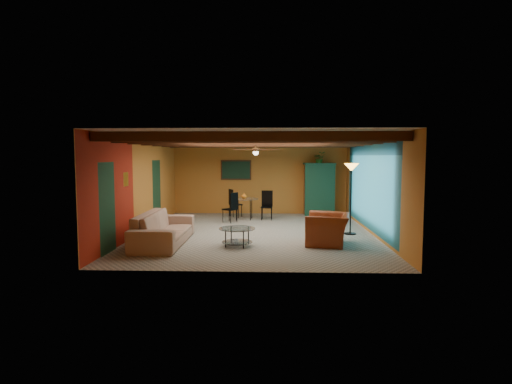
{
  "coord_description": "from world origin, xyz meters",
  "views": [
    {
      "loc": [
        0.46,
        -11.7,
        2.19
      ],
      "look_at": [
        0.0,
        0.2,
        1.15
      ],
      "focal_mm": 29.23,
      "sensor_mm": 36.0,
      "label": 1
    }
  ],
  "objects_px": {
    "sofa": "(164,228)",
    "armchair": "(328,229)",
    "armoire": "(319,190)",
    "coffee_table": "(237,237)",
    "potted_plant": "(319,158)",
    "vase": "(244,188)",
    "floor_lamp": "(351,199)",
    "dining_table": "(244,205)"
  },
  "relations": [
    {
      "from": "coffee_table",
      "to": "armoire",
      "type": "relative_size",
      "value": 0.47
    },
    {
      "from": "armchair",
      "to": "sofa",
      "type": "bearing_deg",
      "value": -77.98
    },
    {
      "from": "armoire",
      "to": "coffee_table",
      "type": "bearing_deg",
      "value": -118.95
    },
    {
      "from": "armoire",
      "to": "vase",
      "type": "distance_m",
      "value": 2.96
    },
    {
      "from": "potted_plant",
      "to": "vase",
      "type": "bearing_deg",
      "value": -155.99
    },
    {
      "from": "dining_table",
      "to": "floor_lamp",
      "type": "distance_m",
      "value": 4.12
    },
    {
      "from": "sofa",
      "to": "armchair",
      "type": "bearing_deg",
      "value": -89.1
    },
    {
      "from": "sofa",
      "to": "potted_plant",
      "type": "bearing_deg",
      "value": -40.59
    },
    {
      "from": "coffee_table",
      "to": "potted_plant",
      "type": "height_order",
      "value": "potted_plant"
    },
    {
      "from": "floor_lamp",
      "to": "coffee_table",
      "type": "bearing_deg",
      "value": -151.5
    },
    {
      "from": "armoire",
      "to": "potted_plant",
      "type": "relative_size",
      "value": 4.03
    },
    {
      "from": "vase",
      "to": "dining_table",
      "type": "bearing_deg",
      "value": 0.0
    },
    {
      "from": "coffee_table",
      "to": "potted_plant",
      "type": "distance_m",
      "value": 6.32
    },
    {
      "from": "armchair",
      "to": "potted_plant",
      "type": "bearing_deg",
      "value": -173.32
    },
    {
      "from": "floor_lamp",
      "to": "vase",
      "type": "bearing_deg",
      "value": 140.38
    },
    {
      "from": "coffee_table",
      "to": "dining_table",
      "type": "distance_m",
      "value": 4.26
    },
    {
      "from": "armchair",
      "to": "armoire",
      "type": "height_order",
      "value": "armoire"
    },
    {
      "from": "dining_table",
      "to": "floor_lamp",
      "type": "relative_size",
      "value": 0.97
    },
    {
      "from": "sofa",
      "to": "dining_table",
      "type": "xyz_separation_m",
      "value": [
        1.73,
        4.06,
        0.11
      ]
    },
    {
      "from": "dining_table",
      "to": "vase",
      "type": "relative_size",
      "value": 9.73
    },
    {
      "from": "dining_table",
      "to": "sofa",
      "type": "bearing_deg",
      "value": -113.07
    },
    {
      "from": "sofa",
      "to": "armoire",
      "type": "xyz_separation_m",
      "value": [
        4.43,
        5.27,
        0.54
      ]
    },
    {
      "from": "vase",
      "to": "floor_lamp",
      "type": "bearing_deg",
      "value": -39.62
    },
    {
      "from": "sofa",
      "to": "potted_plant",
      "type": "height_order",
      "value": "potted_plant"
    },
    {
      "from": "armoire",
      "to": "vase",
      "type": "relative_size",
      "value": 9.42
    },
    {
      "from": "armchair",
      "to": "vase",
      "type": "height_order",
      "value": "vase"
    },
    {
      "from": "potted_plant",
      "to": "vase",
      "type": "distance_m",
      "value": 3.12
    },
    {
      "from": "armchair",
      "to": "dining_table",
      "type": "height_order",
      "value": "dining_table"
    },
    {
      "from": "vase",
      "to": "armchair",
      "type": "bearing_deg",
      "value": -59.41
    },
    {
      "from": "dining_table",
      "to": "armoire",
      "type": "xyz_separation_m",
      "value": [
        2.7,
        1.2,
        0.43
      ]
    },
    {
      "from": "sofa",
      "to": "coffee_table",
      "type": "relative_size",
      "value": 3.05
    },
    {
      "from": "potted_plant",
      "to": "vase",
      "type": "xyz_separation_m",
      "value": [
        -2.7,
        -1.2,
        -1.0
      ]
    },
    {
      "from": "armchair",
      "to": "armoire",
      "type": "relative_size",
      "value": 0.63
    },
    {
      "from": "sofa",
      "to": "vase",
      "type": "height_order",
      "value": "vase"
    },
    {
      "from": "sofa",
      "to": "floor_lamp",
      "type": "xyz_separation_m",
      "value": [
        4.88,
        1.46,
        0.6
      ]
    },
    {
      "from": "sofa",
      "to": "coffee_table",
      "type": "height_order",
      "value": "sofa"
    },
    {
      "from": "dining_table",
      "to": "armoire",
      "type": "height_order",
      "value": "armoire"
    },
    {
      "from": "vase",
      "to": "armoire",
      "type": "bearing_deg",
      "value": 24.01
    },
    {
      "from": "armchair",
      "to": "coffee_table",
      "type": "bearing_deg",
      "value": -72.03
    },
    {
      "from": "armchair",
      "to": "potted_plant",
      "type": "height_order",
      "value": "potted_plant"
    },
    {
      "from": "floor_lamp",
      "to": "armoire",
      "type": "bearing_deg",
      "value": 96.74
    },
    {
      "from": "dining_table",
      "to": "armchair",
      "type": "bearing_deg",
      "value": -59.41
    }
  ]
}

